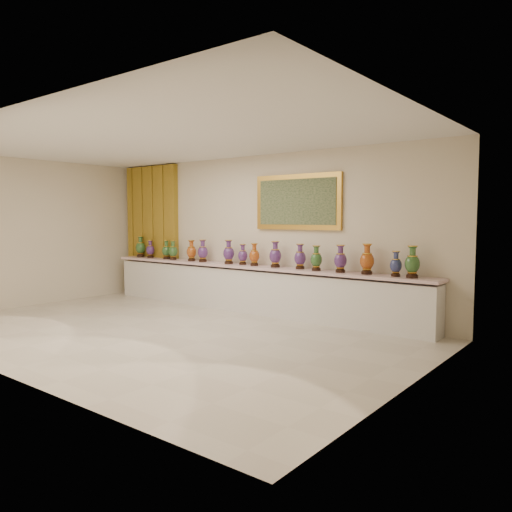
# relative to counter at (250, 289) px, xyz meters

# --- Properties ---
(ground) EXTENTS (8.00, 8.00, 0.00)m
(ground) POSITION_rel_counter_xyz_m (0.00, -2.27, -0.44)
(ground) COLOR beige
(ground) RESTS_ON ground
(room) EXTENTS (8.00, 8.00, 8.00)m
(room) POSITION_rel_counter_xyz_m (-2.39, 0.17, 1.16)
(room) COLOR beige
(room) RESTS_ON ground
(counter) EXTENTS (7.28, 0.48, 0.90)m
(counter) POSITION_rel_counter_xyz_m (0.00, 0.00, 0.00)
(counter) COLOR white
(counter) RESTS_ON ground
(vase_0) EXTENTS (0.24, 0.24, 0.49)m
(vase_0) POSITION_rel_counter_xyz_m (-3.27, 0.02, 0.68)
(vase_0) COLOR black
(vase_0) RESTS_ON counter
(vase_1) EXTENTS (0.20, 0.20, 0.40)m
(vase_1) POSITION_rel_counter_xyz_m (-2.90, -0.01, 0.64)
(vase_1) COLOR black
(vase_1) RESTS_ON counter
(vase_2) EXTENTS (0.25, 0.25, 0.41)m
(vase_2) POSITION_rel_counter_xyz_m (-2.36, -0.01, 0.65)
(vase_2) COLOR black
(vase_2) RESTS_ON counter
(vase_3) EXTENTS (0.20, 0.20, 0.42)m
(vase_3) POSITION_rel_counter_xyz_m (-2.11, -0.04, 0.65)
(vase_3) COLOR black
(vase_3) RESTS_ON counter
(vase_4) EXTENTS (0.23, 0.23, 0.44)m
(vase_4) POSITION_rel_counter_xyz_m (-1.56, -0.03, 0.66)
(vase_4) COLOR black
(vase_4) RESTS_ON counter
(vase_5) EXTENTS (0.28, 0.28, 0.46)m
(vase_5) POSITION_rel_counter_xyz_m (-1.24, -0.02, 0.67)
(vase_5) COLOR black
(vase_5) RESTS_ON counter
(vase_6) EXTENTS (0.22, 0.22, 0.47)m
(vase_6) POSITION_rel_counter_xyz_m (-0.52, -0.03, 0.68)
(vase_6) COLOR black
(vase_6) RESTS_ON counter
(vase_7) EXTENTS (0.23, 0.23, 0.40)m
(vase_7) POSITION_rel_counter_xyz_m (-0.20, 0.01, 0.64)
(vase_7) COLOR black
(vase_7) RESTS_ON counter
(vase_8) EXTENTS (0.24, 0.24, 0.43)m
(vase_8) POSITION_rel_counter_xyz_m (0.11, -0.01, 0.65)
(vase_8) COLOR black
(vase_8) RESTS_ON counter
(vase_9) EXTENTS (0.25, 0.25, 0.48)m
(vase_9) POSITION_rel_counter_xyz_m (0.60, -0.02, 0.68)
(vase_9) COLOR black
(vase_9) RESTS_ON counter
(vase_10) EXTENTS (0.26, 0.26, 0.45)m
(vase_10) POSITION_rel_counter_xyz_m (1.12, 0.01, 0.66)
(vase_10) COLOR black
(vase_10) RESTS_ON counter
(vase_11) EXTENTS (0.26, 0.26, 0.43)m
(vase_11) POSITION_rel_counter_xyz_m (1.49, -0.05, 0.66)
(vase_11) COLOR black
(vase_11) RESTS_ON counter
(vase_12) EXTENTS (0.25, 0.25, 0.46)m
(vase_12) POSITION_rel_counter_xyz_m (1.95, -0.04, 0.67)
(vase_12) COLOR black
(vase_12) RESTS_ON counter
(vase_13) EXTENTS (0.28, 0.28, 0.50)m
(vase_13) POSITION_rel_counter_xyz_m (2.41, -0.01, 0.69)
(vase_13) COLOR black
(vase_13) RESTS_ON counter
(vase_14) EXTENTS (0.22, 0.22, 0.40)m
(vase_14) POSITION_rel_counter_xyz_m (2.90, -0.02, 0.64)
(vase_14) COLOR black
(vase_14) RESTS_ON counter
(vase_15) EXTENTS (0.29, 0.29, 0.49)m
(vase_15) POSITION_rel_counter_xyz_m (3.17, -0.03, 0.68)
(vase_15) COLOR black
(vase_15) RESTS_ON counter
(label_card) EXTENTS (0.10, 0.06, 0.00)m
(label_card) POSITION_rel_counter_xyz_m (-0.85, -0.14, 0.47)
(label_card) COLOR white
(label_card) RESTS_ON counter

